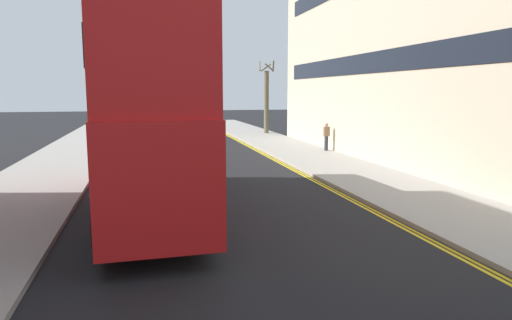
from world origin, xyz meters
name	(u,v)px	position (x,y,z in m)	size (l,w,h in m)	color
sidewalk_right	(372,180)	(6.50, 16.00, 0.07)	(4.00, 80.00, 0.14)	#9E9991
sidewalk_left	(20,197)	(-6.50, 16.00, 0.07)	(4.00, 80.00, 0.14)	#9E9991
kerb_line_outer	(344,195)	(4.40, 14.00, 0.00)	(0.10, 56.00, 0.01)	yellow
kerb_line_inner	(340,195)	(4.24, 14.00, 0.00)	(0.10, 56.00, 0.01)	yellow
double_decker_bus_away	(147,111)	(-2.25, 13.32, 3.03)	(3.05, 10.88, 5.64)	red
pedestrian_far	(326,136)	(8.05, 24.77, 0.99)	(0.34, 0.22, 1.62)	#2D2D38
street_tree_mid	(266,99)	(7.62, 37.06, 2.94)	(1.47, 1.42, 5.97)	#6B6047
townhouse_terrace_right	(467,31)	(13.50, 19.98, 6.55)	(10.08, 28.00, 13.10)	beige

